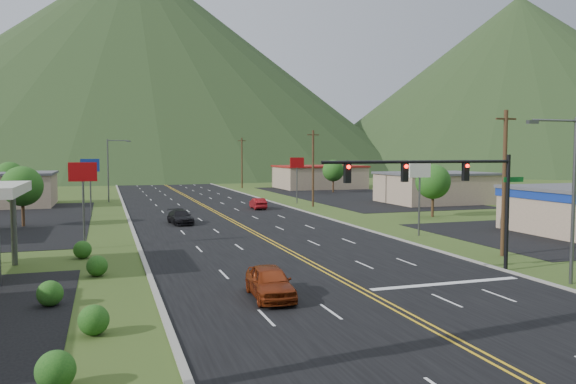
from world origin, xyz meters
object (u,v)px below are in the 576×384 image
object	(u,v)px
streetlight_west	(110,166)
car_dark_mid	(180,217)
car_red_far	(258,204)
car_red_near	(270,283)
traffic_signal	(450,184)
streetlight_east	(569,189)

from	to	relation	value
streetlight_west	car_dark_mid	world-z (taller)	streetlight_west
streetlight_west	car_red_far	distance (m)	24.10
car_red_near	car_red_far	world-z (taller)	car_red_near
traffic_signal	car_dark_mid	bearing A→B (deg)	112.99
traffic_signal	car_red_far	distance (m)	40.25
streetlight_east	car_red_far	bearing A→B (deg)	97.04
car_red_far	traffic_signal	bearing A→B (deg)	93.29
car_red_near	car_dark_mid	size ratio (longest dim) A/B	0.99
streetlight_east	car_red_far	distance (m)	44.53
car_red_far	streetlight_west	bearing A→B (deg)	-40.38
streetlight_east	car_dark_mid	size ratio (longest dim) A/B	1.92
streetlight_west	car_dark_mid	bearing A→B (deg)	-77.38
traffic_signal	car_red_near	bearing A→B (deg)	-170.57
car_red_far	streetlight_east	bearing A→B (deg)	99.27
traffic_signal	streetlight_west	size ratio (longest dim) A/B	1.46
car_red_near	car_dark_mid	distance (m)	29.98
streetlight_west	car_red_near	xyz separation A→B (m)	(6.76, -57.90, -4.39)
streetlight_west	streetlight_east	bearing A→B (deg)	-69.14
traffic_signal	streetlight_west	xyz separation A→B (m)	(-18.16, 56.00, -0.15)
streetlight_east	car_dark_mid	world-z (taller)	streetlight_east
streetlight_east	streetlight_west	bearing A→B (deg)	110.86
traffic_signal	car_dark_mid	world-z (taller)	traffic_signal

